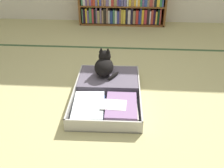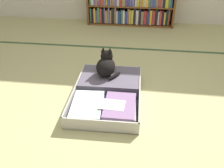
# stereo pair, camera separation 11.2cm
# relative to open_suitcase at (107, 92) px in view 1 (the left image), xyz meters

# --- Properties ---
(ground_plane) EXTENTS (10.00, 10.00, 0.00)m
(ground_plane) POSITION_rel_open_suitcase_xyz_m (0.15, -0.13, -0.05)
(ground_plane) COLOR tan
(tatami_border) EXTENTS (4.80, 0.05, 0.00)m
(tatami_border) POSITION_rel_open_suitcase_xyz_m (0.15, 1.12, -0.05)
(tatami_border) COLOR #36522F
(tatami_border) RESTS_ON ground_plane
(open_suitcase) EXTENTS (0.61, 0.90, 0.11)m
(open_suitcase) POSITION_rel_open_suitcase_xyz_m (0.00, 0.00, 0.00)
(open_suitcase) COLOR #BDB7AF
(open_suitcase) RESTS_ON ground_plane
(black_cat) EXTENTS (0.25, 0.26, 0.26)m
(black_cat) POSITION_rel_open_suitcase_xyz_m (-0.05, 0.22, 0.16)
(black_cat) COLOR black
(black_cat) RESTS_ON open_suitcase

